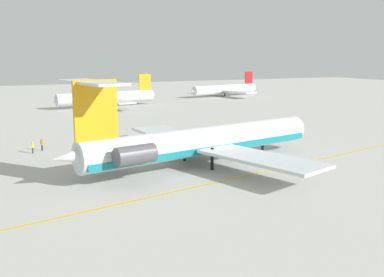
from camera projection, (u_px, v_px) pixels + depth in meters
ground at (237, 176)px, 52.17m from camera, size 355.81×355.81×0.00m
main_jetliner at (198, 141)px, 56.72m from camera, size 38.98×34.71×11.42m
airliner_mid_left at (104, 98)px, 120.71m from camera, size 28.90×28.65×8.63m
airliner_mid_right at (223, 89)px, 151.59m from camera, size 27.28×27.14×8.17m
ground_crew_near_tail at (42, 143)px, 65.80m from camera, size 0.42×0.28×1.78m
ground_crew_portside at (32, 146)px, 63.93m from camera, size 0.28×0.40×1.73m
safety_cone_nose at (258, 132)px, 80.43m from camera, size 0.40×0.40×0.55m
taxiway_centreline at (234, 178)px, 51.10m from camera, size 105.33×23.65×0.01m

